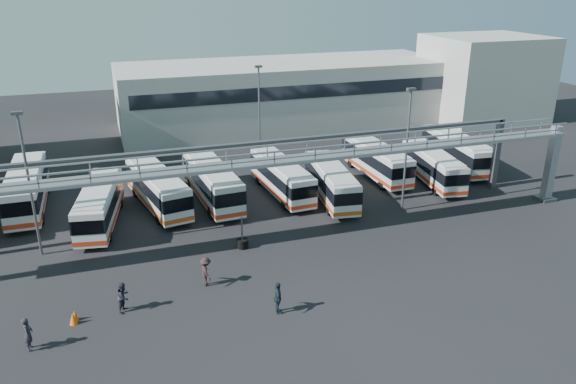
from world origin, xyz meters
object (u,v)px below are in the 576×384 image
object	(u,v)px
light_pole_back	(259,111)
cone_right	(75,315)
bus_9	(456,150)
bus_8	(433,165)
pedestrian_d	(278,298)
tire_stack	(242,242)
bus_2	(100,204)
pedestrian_a	(28,334)
bus_3	(157,187)
bus_5	(282,177)
bus_1	(27,187)
light_pole_mid	(407,144)
bus_6	(331,181)
pedestrian_c	(206,272)
bus_4	(212,181)
cone_left	(73,318)
light_pole_left	(28,178)
bus_7	(376,159)
pedestrian_b	(124,297)

from	to	relation	value
light_pole_back	cone_right	world-z (taller)	light_pole_back
bus_9	bus_8	bearing A→B (deg)	-139.81
bus_9	pedestrian_d	distance (m)	31.91
tire_stack	bus_2	bearing A→B (deg)	141.49
pedestrian_d	pedestrian_a	bearing A→B (deg)	94.26
bus_2	bus_3	bearing A→B (deg)	33.43
bus_5	bus_1	bearing A→B (deg)	166.74
light_pole_mid	bus_5	xyz separation A→B (m)	(-8.44, 6.54, -4.01)
bus_6	pedestrian_c	size ratio (longest dim) A/B	5.42
bus_4	pedestrian_a	distance (m)	21.83
pedestrian_a	pedestrian_d	bearing A→B (deg)	-90.33
bus_1	bus_2	distance (m)	7.63
cone_left	light_pole_left	bearing A→B (deg)	103.31
light_pole_back	bus_5	bearing A→B (deg)	-92.99
cone_right	bus_1	bearing A→B (deg)	101.70
bus_4	pedestrian_c	world-z (taller)	bus_4
bus_3	bus_6	size ratio (longest dim) A/B	1.05
bus_5	tire_stack	size ratio (longest dim) A/B	4.33
bus_3	cone_left	size ratio (longest dim) A/B	15.20
bus_4	pedestrian_c	xyz separation A→B (m)	(-3.23, -13.83, -0.89)
light_pole_mid	bus_8	world-z (taller)	light_pole_mid
bus_3	pedestrian_a	world-z (taller)	bus_3
tire_stack	bus_6	bearing A→B (deg)	34.31
light_pole_left	bus_5	world-z (taller)	light_pole_left
bus_7	bus_9	size ratio (longest dim) A/B	0.95
light_pole_back	bus_4	size ratio (longest dim) A/B	0.91
bus_5	tire_stack	distance (m)	10.88
pedestrian_d	bus_7	bearing A→B (deg)	-31.55
bus_5	pedestrian_a	world-z (taller)	bus_5
bus_7	bus_4	bearing A→B (deg)	-175.90
light_pole_left	bus_4	xyz separation A→B (m)	(13.42, 5.96, -3.87)
light_pole_back	cone_left	xyz separation A→B (m)	(-17.71, -23.66, -5.37)
pedestrian_b	pedestrian_d	size ratio (longest dim) A/B	0.94
bus_4	bus_8	distance (m)	20.66
light_pole_mid	cone_right	xyz separation A→B (m)	(-25.64, -8.30, -5.41)
pedestrian_d	cone_right	xyz separation A→B (m)	(-11.15, 2.98, -0.67)
light_pole_back	pedestrian_c	bearing A→B (deg)	-114.17
bus_8	tire_stack	bearing A→B (deg)	-151.16
light_pole_left	cone_right	bearing A→B (deg)	-75.76
light_pole_mid	bus_8	size ratio (longest dim) A/B	0.99
bus_1	bus_7	bearing A→B (deg)	-3.32
bus_7	pedestrian_a	bearing A→B (deg)	-148.12
light_pole_mid	pedestrian_a	size ratio (longest dim) A/B	5.37
bus_8	bus_4	bearing A→B (deg)	-176.83
light_pole_back	cone_right	bearing A→B (deg)	-127.13
bus_2	bus_9	size ratio (longest dim) A/B	0.96
bus_9	cone_right	size ratio (longest dim) A/B	17.70
bus_7	tire_stack	bearing A→B (deg)	-146.61
pedestrian_a	cone_right	distance (m)	3.07
pedestrian_a	pedestrian_b	distance (m)	5.38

